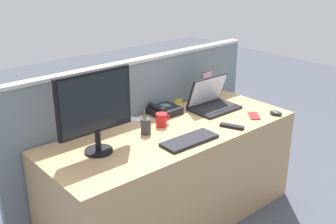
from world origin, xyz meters
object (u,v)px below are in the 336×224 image
object	(u,v)px
desktop_monitor	(95,107)
desk_phone	(164,110)
laptop	(211,101)
cell_phone_red_case	(254,116)
computer_mouse_right_hand	(276,113)
pen_cup	(146,126)
tv_remote	(232,126)
coffee_mug	(162,120)
cell_phone_white_slab	(138,120)
keyboard_main	(190,140)

from	to	relation	value
desktop_monitor	desk_phone	world-z (taller)	desktop_monitor
desk_phone	laptop	bearing A→B (deg)	-22.53
cell_phone_red_case	computer_mouse_right_hand	bearing A→B (deg)	9.98
desktop_monitor	pen_cup	size ratio (longest dim) A/B	2.87
tv_remote	laptop	bearing A→B (deg)	42.53
laptop	coffee_mug	size ratio (longest dim) A/B	3.16
cell_phone_white_slab	cell_phone_red_case	bearing A→B (deg)	-69.98
pen_cup	desk_phone	bearing A→B (deg)	30.77
computer_mouse_right_hand	coffee_mug	distance (m)	0.89
desk_phone	coffee_mug	distance (m)	0.23
pen_cup	laptop	bearing A→B (deg)	3.82
desk_phone	coffee_mug	world-z (taller)	coffee_mug
cell_phone_white_slab	desktop_monitor	bearing A→B (deg)	172.01
cell_phone_red_case	cell_phone_white_slab	distance (m)	0.87
cell_phone_red_case	tv_remote	bearing A→B (deg)	-132.74
cell_phone_white_slab	tv_remote	xyz separation A→B (m)	(0.42, -0.54, 0.01)
desktop_monitor	desk_phone	bearing A→B (deg)	16.58
desktop_monitor	keyboard_main	size ratio (longest dim) A/B	1.31
desktop_monitor	cell_phone_red_case	xyz separation A→B (m)	(1.20, -0.26, -0.29)
desk_phone	tv_remote	size ratio (longest dim) A/B	1.27
desk_phone	cell_phone_white_slab	size ratio (longest dim) A/B	1.53
laptop	pen_cup	bearing A→B (deg)	-176.18
laptop	cell_phone_red_case	size ratio (longest dim) A/B	2.52
tv_remote	desk_phone	bearing A→B (deg)	88.08
laptop	keyboard_main	bearing A→B (deg)	-148.80
computer_mouse_right_hand	pen_cup	world-z (taller)	pen_cup
desk_phone	tv_remote	xyz separation A→B (m)	(0.19, -0.51, -0.02)
keyboard_main	laptop	bearing A→B (deg)	32.45
pen_cup	cell_phone_red_case	world-z (taller)	pen_cup
cell_phone_white_slab	tv_remote	distance (m)	0.68
laptop	coffee_mug	world-z (taller)	laptop
laptop	cell_phone_red_case	world-z (taller)	laptop
computer_mouse_right_hand	tv_remote	world-z (taller)	computer_mouse_right_hand
computer_mouse_right_hand	coffee_mug	world-z (taller)	coffee_mug
computer_mouse_right_hand	cell_phone_white_slab	xyz separation A→B (m)	(-0.86, 0.60, -0.01)
desktop_monitor	cell_phone_white_slab	size ratio (longest dim) A/B	3.66
computer_mouse_right_hand	pen_cup	bearing A→B (deg)	148.59
desktop_monitor	laptop	size ratio (longest dim) A/B	1.40
cell_phone_red_case	cell_phone_white_slab	bearing A→B (deg)	-174.89
cell_phone_red_case	tv_remote	distance (m)	0.29
keyboard_main	cell_phone_white_slab	bearing A→B (deg)	94.76
laptop	cell_phone_red_case	xyz separation A→B (m)	(0.12, -0.33, -0.06)
cell_phone_red_case	coffee_mug	world-z (taller)	coffee_mug
computer_mouse_right_hand	coffee_mug	xyz separation A→B (m)	(-0.79, 0.40, 0.03)
laptop	tv_remote	distance (m)	0.40
desk_phone	computer_mouse_right_hand	world-z (taller)	desk_phone
tv_remote	coffee_mug	size ratio (longest dim) A/B	1.46
coffee_mug	desk_phone	bearing A→B (deg)	45.40
laptop	cell_phone_white_slab	size ratio (longest dim) A/B	2.61
cell_phone_red_case	coffee_mug	size ratio (longest dim) A/B	1.25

